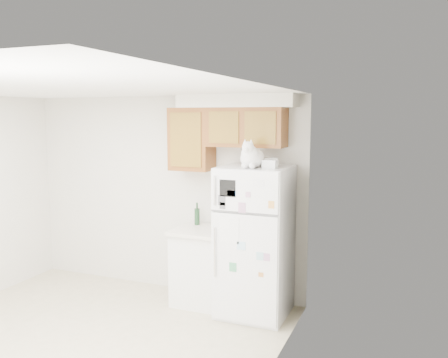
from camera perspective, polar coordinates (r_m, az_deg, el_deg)
The scene contains 9 objects.
ground_plane at distance 5.03m, azimuth -18.90°, elevation -19.50°, with size 3.80×4.00×0.01m, color beige.
room_shell at distance 4.64m, azimuth -16.68°, elevation 0.07°, with size 3.84×4.04×2.52m.
refrigerator at distance 5.39m, azimuth 3.70°, elevation -7.49°, with size 0.76×0.78×1.70m.
base_counter at distance 5.81m, azimuth -2.67°, elevation -10.35°, with size 0.64×0.64×0.92m.
cat at distance 5.09m, azimuth 3.35°, elevation 2.69°, with size 0.31×0.45×0.32m.
storage_box_back at distance 5.21m, azimuth 5.40°, elevation 2.01°, with size 0.18×0.13×0.10m, color white.
storage_box_front at distance 5.07m, azimuth 5.56°, elevation 1.80°, with size 0.15×0.11×0.09m, color white.
bottle_green at distance 5.86m, azimuth -3.26°, elevation -4.19°, with size 0.06×0.06×0.28m, color #19381E, non-canonical shape.
bottle_amber at distance 5.77m, azimuth -0.93°, elevation -4.47°, with size 0.06×0.06×0.26m, color #593814, non-canonical shape.
Camera 1 is at (3.01, -3.34, 2.26)m, focal length 38.00 mm.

